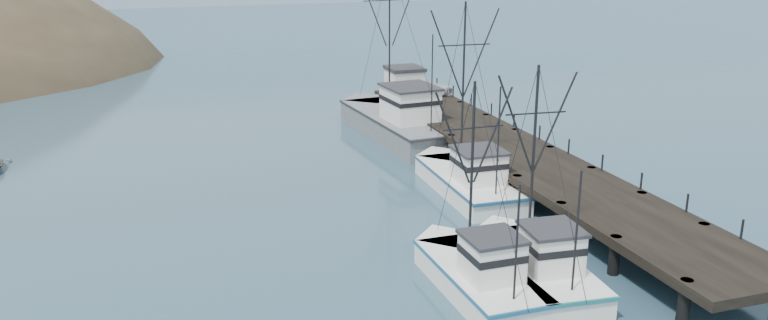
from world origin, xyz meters
TOP-DOWN VIEW (x-y plane):
  - ground at (0.00, 0.00)m, footprint 400.00×400.00m
  - pier at (14.00, 16.00)m, footprint 6.00×44.00m
  - distant_ridge_far at (-40.00, 185.00)m, footprint 180.00×25.00m
  - trawler_near at (7.43, 1.64)m, footprint 4.13×10.43m
  - trawler_mid at (4.30, 1.58)m, footprint 3.46×9.98m
  - trawler_far at (9.75, 14.55)m, footprint 4.24×12.19m
  - work_vessel at (10.13, 29.10)m, footprint 6.32×17.34m
  - pier_shed at (12.50, 34.00)m, footprint 3.00×3.20m
  - pickup_truck at (14.86, 34.00)m, footprint 5.34×3.72m

SIDE VIEW (x-z plane):
  - ground at x=0.00m, z-range 0.00..0.00m
  - distant_ridge_far at x=-40.00m, z-range -9.00..9.00m
  - trawler_mid at x=4.30m, z-range -4.24..5.87m
  - trawler_near at x=7.43m, z-range -4.51..6.14m
  - trawler_far at x=9.75m, z-range -5.36..7.00m
  - work_vessel at x=10.13m, z-range -5.88..8.34m
  - pier at x=14.00m, z-range 0.69..2.69m
  - pickup_truck at x=14.86m, z-range 2.00..3.35m
  - pier_shed at x=12.50m, z-range 2.02..4.82m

